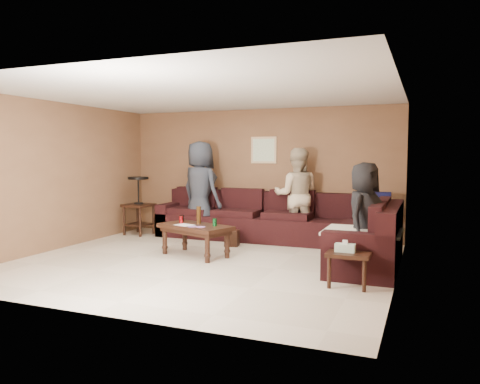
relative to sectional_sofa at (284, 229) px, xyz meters
The scene contains 10 objects.
room 2.18m from the sectional_sofa, 118.22° to the right, with size 5.60×5.50×2.50m.
sectional_sofa is the anchor object (origin of this frame).
coffee_table 1.63m from the sectional_sofa, 133.76° to the right, with size 1.32×0.96×0.78m.
end_table_left 3.13m from the sectional_sofa, behind, with size 0.57×0.57×1.17m.
side_table_right 2.48m from the sectional_sofa, 55.53° to the right, with size 0.52×0.42×0.57m.
waste_bin 0.94m from the sectional_sofa, 167.13° to the right, with size 0.23×0.23×0.28m, color black.
wall_art 1.82m from the sectional_sofa, 126.63° to the left, with size 0.52×0.04×0.52m.
person_left 1.95m from the sectional_sofa, 168.19° to the left, with size 0.91×0.59×1.87m, color #292F3A.
person_middle 0.79m from the sectional_sofa, 84.54° to the left, with size 0.84×0.66×1.73m, color #C9B595.
person_right 1.93m from the sectional_sofa, 38.40° to the right, with size 0.74×0.48×1.51m, color black.
Camera 1 is at (3.08, -6.21, 1.60)m, focal length 35.00 mm.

